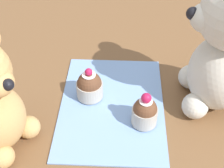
{
  "coord_description": "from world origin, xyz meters",
  "views": [
    {
      "loc": [
        0.42,
        0.02,
        0.44
      ],
      "look_at": [
        0.0,
        0.0,
        0.06
      ],
      "focal_mm": 50.0,
      "sensor_mm": 36.0,
      "label": 1
    }
  ],
  "objects": [
    {
      "name": "knitted_placemat",
      "position": [
        0.0,
        0.0,
        0.0
      ],
      "size": [
        0.28,
        0.2,
        0.01
      ],
      "primitive_type": "cube",
      "color": "#7A9ED1",
      "rests_on": "ground_plane"
    },
    {
      "name": "ground_plane",
      "position": [
        0.0,
        0.0,
        0.0
      ],
      "size": [
        4.0,
        4.0,
        0.0
      ],
      "primitive_type": "plane",
      "color": "brown"
    },
    {
      "name": "cupcake_near_tan_bear",
      "position": [
        -0.02,
        -0.04,
        0.03
      ],
      "size": [
        0.05,
        0.05,
        0.07
      ],
      "color": "#B2ADA3",
      "rests_on": "knitted_placemat"
    },
    {
      "name": "teddy_bear_cream",
      "position": [
        -0.02,
        0.19,
        0.13
      ],
      "size": [
        0.13,
        0.14,
        0.26
      ],
      "rotation": [
        0.0,
        0.0,
        -0.03
      ],
      "color": "beige",
      "rests_on": "ground_plane"
    },
    {
      "name": "cupcake_near_cream_bear",
      "position": [
        0.04,
        0.06,
        0.03
      ],
      "size": [
        0.05,
        0.05,
        0.07
      ],
      "color": "#B2ADA3",
      "rests_on": "knitted_placemat"
    }
  ]
}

